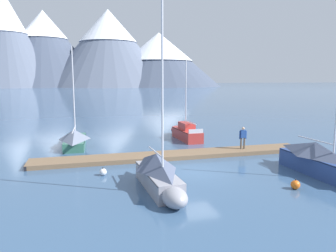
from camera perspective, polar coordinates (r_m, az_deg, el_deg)
ground_plane at (r=19.89m, az=4.90°, el=-8.17°), size 700.00×700.00×0.00m
mountain_west_summit at (r=232.19m, az=-26.87°, el=13.83°), size 57.74×57.74×59.31m
mountain_central_massif at (r=247.18m, az=-21.09°, el=12.85°), size 84.59×84.59×52.26m
mountain_shoulder_ridge at (r=235.68m, az=-10.49°, el=13.67°), size 90.07×90.07×53.03m
mountain_east_summit at (r=236.33m, az=-1.66°, el=11.97°), size 88.49×88.49×37.92m
dock at (r=23.49m, az=1.37°, el=-5.17°), size 20.20×2.59×0.30m
sailboat_nearest_berth at (r=28.21m, az=-16.13°, el=-2.03°), size 2.11×6.59×8.31m
sailboat_second_berth at (r=16.60m, az=-1.60°, el=-8.43°), size 1.67×5.80×9.23m
sailboat_mid_dock_port at (r=30.55m, az=2.98°, el=-1.07°), size 1.55×6.04×7.57m
sailboat_mid_dock_starboard at (r=20.89m, az=26.02°, el=-5.70°), size 1.92×7.06×7.00m
person_on_dock at (r=25.30m, az=13.13°, el=-1.82°), size 0.59×0.27×1.69m
mooring_buoy_channel_marker at (r=19.51m, az=-11.42°, el=-7.99°), size 0.42×0.42×0.50m
mooring_buoy_inner_mooring at (r=18.11m, az=21.65°, el=-9.65°), size 0.47×0.47×0.55m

